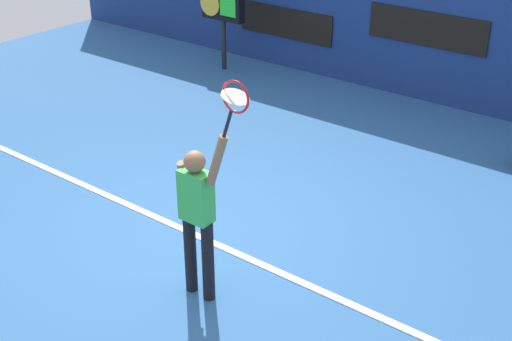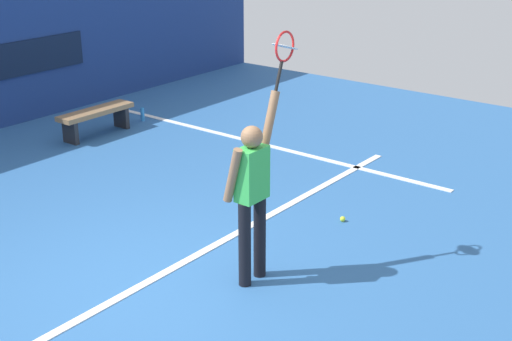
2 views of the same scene
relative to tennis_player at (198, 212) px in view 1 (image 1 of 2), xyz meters
The scene contains 8 objects.
ground_plane 1.51m from the tennis_player, 133.04° to the left, with size 18.00×18.00×0.00m, color #2D609E.
back_wall 6.87m from the tennis_player, 96.42° to the left, with size 18.00×0.20×2.97m, color navy.
sponsor_banner_center 6.74m from the tennis_player, 96.53° to the left, with size 2.20×0.03×0.60m, color black.
sponsor_banner_portside 7.67m from the tennis_player, 119.39° to the left, with size 2.20×0.03×0.60m, color black.
court_baseline 1.51m from the tennis_player, 132.96° to the left, with size 10.00×0.10×0.01m, color white.
tennis_player is the anchor object (origin of this frame).
tennis_racket 1.43m from the tennis_player, ahead, with size 0.40×0.27×0.63m.
scoreboard_clock 7.45m from the tennis_player, 128.59° to the left, with size 0.96×0.20×1.61m.
Camera 1 is at (5.04, -5.31, 4.62)m, focal length 49.51 mm.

